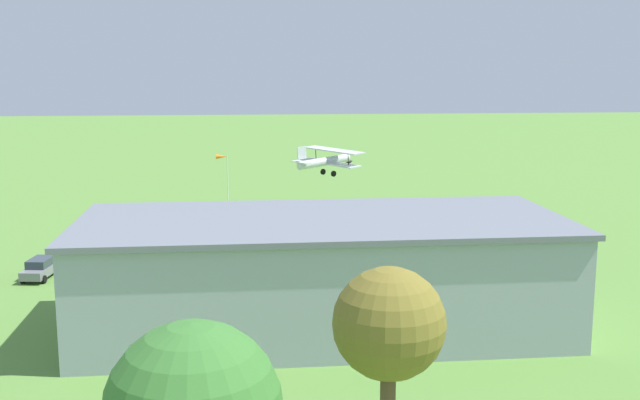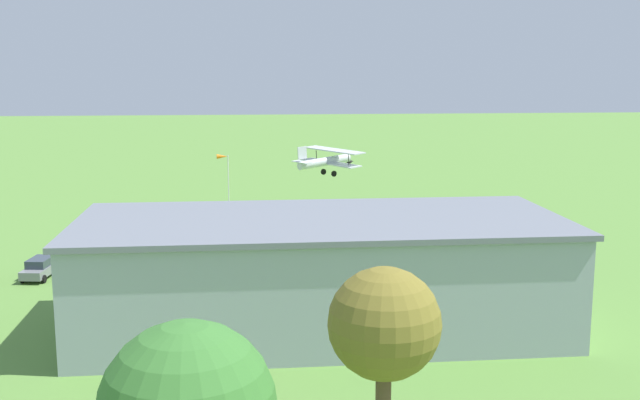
{
  "view_description": "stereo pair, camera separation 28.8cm",
  "coord_description": "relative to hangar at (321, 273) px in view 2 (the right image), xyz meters",
  "views": [
    {
      "loc": [
        6.08,
        79.92,
        16.65
      ],
      "look_at": [
        -1.23,
        10.2,
        4.4
      ],
      "focal_mm": 42.21,
      "sensor_mm": 36.0,
      "label": 1
    },
    {
      "loc": [
        5.79,
        79.95,
        16.65
      ],
      "look_at": [
        -1.23,
        10.2,
        4.4
      ],
      "focal_mm": 42.21,
      "sensor_mm": 36.0,
      "label": 2
    }
  ],
  "objects": [
    {
      "name": "person_watching_takeoff",
      "position": [
        -8.23,
        -15.7,
        -2.85
      ],
      "size": [
        0.53,
        0.53,
        1.65
      ],
      "color": "#33723F",
      "rests_on": "ground_plane"
    },
    {
      "name": "car_silver",
      "position": [
        15.24,
        -14.2,
        -2.79
      ],
      "size": [
        2.31,
        4.46,
        1.71
      ],
      "color": "#B7B7BC",
      "rests_on": "ground_plane"
    },
    {
      "name": "tree_at_field_edge",
      "position": [
        -0.36,
        19.93,
        3.4
      ],
      "size": [
        4.34,
        4.34,
        9.34
      ],
      "color": "brown",
      "rests_on": "ground_plane"
    },
    {
      "name": "ground_plane",
      "position": [
        -1.02,
        -33.27,
        -3.67
      ],
      "size": [
        400.0,
        400.0,
        0.0
      ],
      "primitive_type": "plane",
      "color": "#568438"
    },
    {
      "name": "biplane",
      "position": [
        -4.07,
        -33.41,
        3.31
      ],
      "size": [
        7.66,
        8.85,
        3.4
      ],
      "color": "silver"
    },
    {
      "name": "person_at_fence_line",
      "position": [
        -14.81,
        -18.38,
        -2.89
      ],
      "size": [
        0.52,
        0.52,
        1.57
      ],
      "color": "navy",
      "rests_on": "ground_plane"
    },
    {
      "name": "hangar",
      "position": [
        0.0,
        0.0,
        0.0
      ],
      "size": [
        30.96,
        13.68,
        7.31
      ],
      "color": "#99A3AD",
      "rests_on": "ground_plane"
    },
    {
      "name": "car_grey",
      "position": [
        21.35,
        -14.09,
        -2.83
      ],
      "size": [
        2.46,
        4.69,
        1.62
      ],
      "color": "slate",
      "rests_on": "ground_plane"
    },
    {
      "name": "windsock",
      "position": [
        7.42,
        -45.22,
        1.97
      ],
      "size": [
        1.43,
        0.7,
        6.42
      ],
      "color": "silver",
      "rests_on": "ground_plane"
    },
    {
      "name": "person_by_parked_cars",
      "position": [
        -5.62,
        -16.78,
        -2.77
      ],
      "size": [
        0.44,
        0.44,
        1.78
      ],
      "color": "#72338C",
      "rests_on": "ground_plane"
    },
    {
      "name": "person_crossing_taxiway",
      "position": [
        -10.17,
        -13.31,
        -2.89
      ],
      "size": [
        0.53,
        0.53,
        1.57
      ],
      "color": "#B23333",
      "rests_on": "ground_plane"
    }
  ]
}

